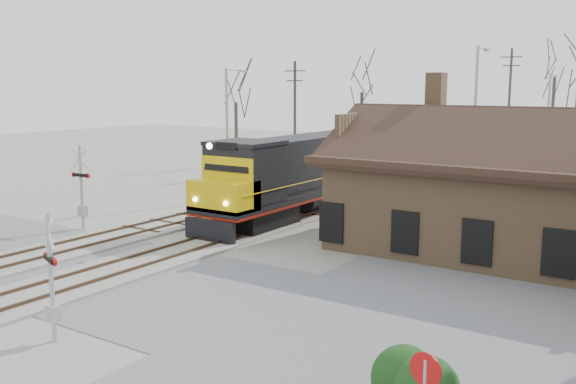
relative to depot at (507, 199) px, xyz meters
name	(u,v)px	position (x,y,z in m)	size (l,w,h in m)	color
ground	(108,274)	(-11.99, -12.00, -2.41)	(140.00, 140.00, 0.00)	#A19C91
road	(108,274)	(-11.99, -12.00, -2.39)	(60.00, 9.00, 0.03)	slate
track_main	(310,211)	(-11.99, 3.00, -2.34)	(3.40, 90.00, 0.24)	#A19C91
track_siding	(248,203)	(-16.49, 3.00, -2.34)	(3.40, 90.00, 0.24)	#A19C91
depot	(507,199)	(0.00, 0.00, 0.00)	(15.20, 9.31, 7.90)	#8B6848
locomotive_lead	(318,169)	(-11.99, 3.91, 0.03)	(3.12, 20.90, 4.64)	black
locomotive_trailing	(445,142)	(-11.99, 25.09, 0.03)	(3.12, 20.90, 4.39)	black
crossbuck_near	(52,282)	(-8.00, -17.36, -0.61)	(1.03, 0.47, 3.79)	#A5A8AD
crossbuck_far	(82,191)	(-19.19, -7.37, -0.39)	(1.24, 0.33, 4.33)	#A5A8AD
hedge_a	(404,378)	(1.98, -15.42, -1.65)	(1.52, 1.52, 1.52)	#133411
streetlight_a	(229,126)	(-18.34, 3.45, 2.32)	(0.25, 2.04, 8.39)	#A5A8AD
streetlight_b	(475,121)	(-4.15, 8.21, 2.88)	(0.25, 2.04, 9.50)	#A5A8AD
streetlight_c	(548,123)	(-2.93, 21.19, 2.19)	(0.25, 2.04, 8.13)	#A5A8AD
utility_pole_a	(295,115)	(-22.22, 17.05, 2.45)	(2.00, 0.24, 9.27)	#382D23
utility_pole_b	(509,103)	(-9.36, 34.69, 3.18)	(2.00, 0.24, 10.71)	#382D23
tree_a	(236,92)	(-28.91, 17.57, 4.31)	(3.86, 3.86, 9.45)	#382D23
tree_b	(362,80)	(-19.77, 24.44, 5.35)	(4.45, 4.45, 10.89)	#382D23
tree_c	(556,62)	(-6.06, 37.93, 7.09)	(5.44, 5.44, 13.33)	#382D23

